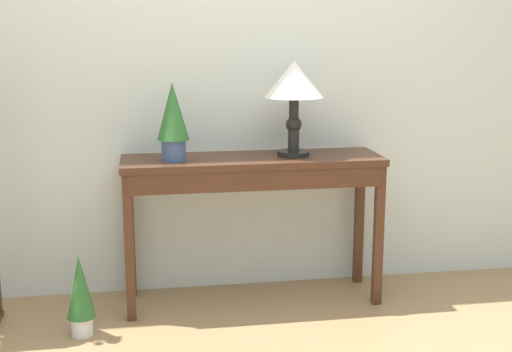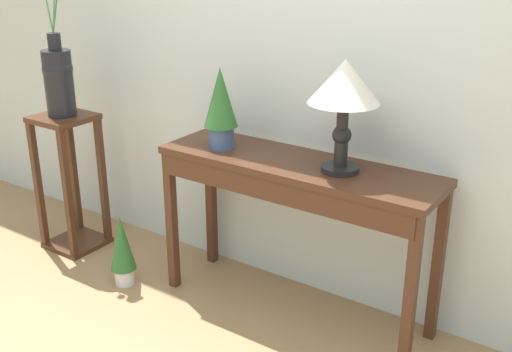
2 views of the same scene
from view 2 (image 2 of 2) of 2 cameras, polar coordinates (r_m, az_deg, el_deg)
name	(u,v)px [view 2 (image 2 of 2)]	position (r m, az deg, el deg)	size (l,w,h in m)	color
back_wall_with_art	(328,14)	(2.91, 6.62, 14.62)	(9.00, 0.10, 2.80)	silver
console_table	(294,186)	(2.81, 3.50, -0.93)	(1.33, 0.39, 0.78)	#472819
table_lamp	(344,89)	(2.59, 8.12, 7.95)	(0.30, 0.30, 0.48)	black
potted_plant_on_console	(221,105)	(2.92, -3.28, 6.58)	(0.16, 0.16, 0.39)	#3D5684
pedestal_stand_left	(71,183)	(3.72, -16.69, -0.59)	(0.30, 0.30, 0.80)	#472819
flower_vase_tall	(58,74)	(3.55, -17.74, 8.89)	(0.16, 0.16, 0.75)	black
potted_plant_floor	(122,248)	(3.31, -12.22, -6.50)	(0.13, 0.13, 0.40)	silver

